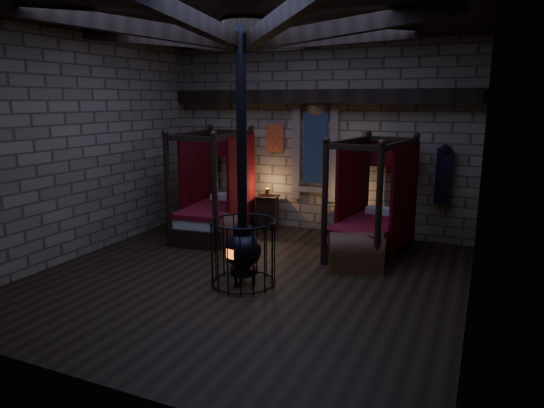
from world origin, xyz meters
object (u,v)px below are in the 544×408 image
at_px(bed_right, 372,226).
at_px(trunk_right, 355,253).
at_px(stove, 243,247).
at_px(bed_left, 215,210).
at_px(trunk_left, 217,231).

relative_size(bed_right, trunk_right, 2.11).
relative_size(bed_right, stove, 0.56).
relative_size(bed_left, stove, 0.57).
distance_m(trunk_right, stove, 2.11).
bearing_deg(stove, bed_left, 146.80).
relative_size(trunk_right, stove, 0.27).
xyz_separation_m(bed_left, trunk_left, (0.43, -0.66, -0.26)).
bearing_deg(bed_right, trunk_right, -84.39).
xyz_separation_m(bed_right, stove, (-1.55, -2.53, 0.09)).
bearing_deg(trunk_left, bed_right, -0.51).
distance_m(bed_right, trunk_left, 3.17).
xyz_separation_m(bed_left, trunk_right, (3.45, -0.98, -0.26)).
bearing_deg(stove, trunk_right, 62.15).
height_order(bed_left, bed_right, bed_left).
distance_m(bed_left, trunk_left, 0.83).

